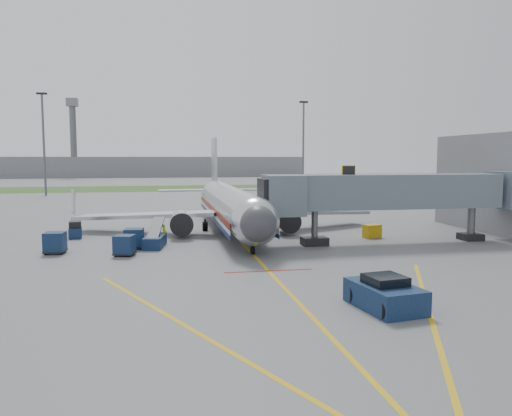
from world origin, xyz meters
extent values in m
plane|color=#565659|center=(0.00, 0.00, 0.00)|extent=(400.00, 400.00, 0.00)
cube|color=#2D4C1E|center=(0.00, 90.00, 0.01)|extent=(300.00, 25.00, 0.01)
cube|color=gold|center=(0.00, -2.00, 0.00)|extent=(0.25, 50.00, 0.01)
cube|color=maroon|center=(0.00, -4.00, 0.00)|extent=(6.00, 0.25, 0.01)
cube|color=gold|center=(-6.00, -14.00, 0.00)|extent=(9.52, 20.04, 0.01)
cube|color=gold|center=(6.00, -14.00, 0.00)|extent=(9.52, 20.04, 0.01)
cylinder|color=silver|center=(0.00, 15.00, 2.70)|extent=(3.80, 28.00, 3.80)
sphere|color=silver|center=(0.00, 1.00, 2.70)|extent=(3.80, 3.80, 3.80)
sphere|color=#38383D|center=(0.00, -0.30, 2.70)|extent=(2.74, 2.74, 2.74)
cube|color=black|center=(0.00, 0.60, 3.25)|extent=(2.20, 1.20, 0.55)
cone|color=silver|center=(0.00, 31.50, 2.70)|extent=(3.80, 5.00, 3.80)
cube|color=#B7BAC1|center=(0.00, 31.00, 6.70)|extent=(0.35, 4.20, 7.00)
cube|color=#B7BAC1|center=(-8.50, 15.00, 1.80)|extent=(15.10, 8.59, 1.13)
cube|color=#B7BAC1|center=(8.50, 15.00, 1.80)|extent=(15.10, 8.59, 1.13)
cylinder|color=silver|center=(-5.20, 12.00, 1.35)|extent=(2.10, 3.60, 2.10)
cylinder|color=silver|center=(5.20, 12.00, 1.35)|extent=(2.10, 3.60, 2.10)
cube|color=maroon|center=(1.92, 15.00, 2.35)|extent=(0.05, 28.00, 0.45)
cube|color=navy|center=(1.92, 15.00, 1.45)|extent=(0.05, 28.00, 0.35)
cylinder|color=black|center=(0.00, 2.00, 0.30)|extent=(0.28, 0.70, 0.70)
cylinder|color=black|center=(-2.60, 15.50, 0.45)|extent=(0.50, 1.00, 1.00)
cylinder|color=black|center=(2.60, 15.50, 0.45)|extent=(0.50, 1.00, 1.00)
cube|color=slate|center=(13.00, 5.00, 4.60)|extent=(20.00, 3.00, 3.00)
cube|color=slate|center=(3.20, 5.00, 4.40)|extent=(3.20, 3.60, 3.40)
cube|color=black|center=(2.00, 5.00, 4.40)|extent=(1.60, 3.00, 2.80)
cube|color=#CD9C0C|center=(9.00, 5.00, 6.40)|extent=(1.20, 0.15, 1.00)
cylinder|color=#595B60|center=(6.00, 5.00, 1.55)|extent=(0.56, 0.56, 3.10)
cube|color=black|center=(6.00, 5.00, 0.35)|extent=(2.20, 1.60, 0.70)
cylinder|color=#595B60|center=(21.00, 5.00, 1.55)|extent=(0.70, 0.70, 3.10)
cube|color=black|center=(21.00, 5.00, 0.30)|extent=(1.80, 1.80, 0.60)
cube|color=slate|center=(25.00, 5.00, 4.60)|extent=(3.00, 4.00, 3.40)
cylinder|color=#595B60|center=(-30.00, 70.00, 10.00)|extent=(0.44, 0.44, 20.00)
cube|color=black|center=(-30.00, 70.00, 20.20)|extent=(2.00, 0.40, 0.40)
cylinder|color=#595B60|center=(25.00, 75.00, 10.00)|extent=(0.44, 0.44, 20.00)
cube|color=black|center=(25.00, 75.00, 20.20)|extent=(2.00, 0.40, 0.40)
cube|color=slate|center=(-10.00, 170.00, 4.00)|extent=(120.00, 14.00, 8.00)
cylinder|color=#595B60|center=(-40.00, 165.00, 14.00)|extent=(2.40, 2.40, 28.00)
cube|color=slate|center=(-40.00, 165.00, 28.50)|extent=(4.00, 4.00, 3.00)
cube|color=#0D213D|center=(4.00, -13.24, 0.62)|extent=(3.07, 4.39, 1.24)
cube|color=black|center=(4.00, -13.24, 1.41)|extent=(2.06, 2.06, 0.56)
cylinder|color=black|center=(3.22, -14.84, 0.45)|extent=(0.38, 0.93, 0.90)
cylinder|color=black|center=(5.23, -14.53, 0.45)|extent=(0.38, 0.93, 0.90)
cylinder|color=black|center=(2.77, -11.94, 0.45)|extent=(0.38, 0.93, 0.90)
cylinder|color=black|center=(4.78, -11.63, 0.45)|extent=(0.38, 0.93, 0.90)
cube|color=#0D213D|center=(-15.11, 13.17, 0.49)|extent=(1.43, 2.37, 0.90)
cube|color=black|center=(-15.11, 13.17, 1.25)|extent=(1.24, 1.55, 0.63)
cylinder|color=black|center=(-15.46, 12.31, 0.22)|extent=(0.25, 0.47, 0.45)
cylinder|color=black|center=(-14.57, 12.42, 0.22)|extent=(0.25, 0.47, 0.45)
cylinder|color=black|center=(-15.66, 13.91, 0.22)|extent=(0.25, 0.47, 0.45)
cylinder|color=black|center=(-14.77, 14.02, 0.22)|extent=(0.25, 0.47, 0.45)
cube|color=#0D213D|center=(-15.35, 5.16, 0.93)|extent=(1.62, 1.62, 1.52)
cube|color=black|center=(-15.35, 5.16, 0.18)|extent=(1.67, 1.67, 0.12)
cylinder|color=black|center=(-15.97, 4.61, 0.14)|extent=(0.23, 0.29, 0.28)
cylinder|color=black|center=(-14.80, 4.53, 0.14)|extent=(0.23, 0.29, 0.28)
cylinder|color=black|center=(-15.90, 5.78, 0.14)|extent=(0.23, 0.29, 0.28)
cylinder|color=black|center=(-14.72, 5.71, 0.14)|extent=(0.23, 0.29, 0.28)
cube|color=#0D213D|center=(-9.87, 3.28, 0.88)|extent=(1.75, 1.75, 1.43)
cube|color=black|center=(-9.87, 3.28, 0.17)|extent=(1.81, 1.81, 0.11)
cylinder|color=black|center=(-10.55, 2.89, 0.13)|extent=(0.26, 0.30, 0.26)
cylinder|color=black|center=(-9.48, 2.60, 0.13)|extent=(0.26, 0.30, 0.26)
cylinder|color=black|center=(-10.26, 3.96, 0.13)|extent=(0.26, 0.30, 0.26)
cylinder|color=black|center=(-9.19, 3.67, 0.13)|extent=(0.26, 0.30, 0.26)
cube|color=#0D213D|center=(-9.31, 6.23, 0.92)|extent=(1.62, 1.62, 1.50)
cube|color=black|center=(-9.31, 6.23, 0.17)|extent=(1.67, 1.67, 0.12)
cylinder|color=black|center=(-9.93, 5.70, 0.14)|extent=(0.23, 0.29, 0.27)
cylinder|color=black|center=(-8.78, 5.60, 0.14)|extent=(0.23, 0.29, 0.27)
cylinder|color=black|center=(-9.84, 6.86, 0.14)|extent=(0.23, 0.29, 0.27)
cylinder|color=black|center=(-8.68, 6.76, 0.14)|extent=(0.23, 0.29, 0.27)
cube|color=#0D213D|center=(-7.62, 6.75, 0.48)|extent=(2.07, 4.05, 0.97)
cube|color=black|center=(-7.54, 7.28, 1.51)|extent=(1.61, 4.43, 1.52)
cylinder|color=black|center=(-8.36, 5.45, 0.30)|extent=(0.32, 0.63, 0.60)
cylinder|color=black|center=(-7.30, 5.29, 0.30)|extent=(0.32, 0.63, 0.60)
cylinder|color=black|center=(-7.94, 8.21, 0.30)|extent=(0.32, 0.63, 0.60)
cylinder|color=black|center=(-6.88, 8.05, 0.30)|extent=(0.32, 0.63, 0.60)
cube|color=#CD9C0C|center=(12.63, 8.00, 0.62)|extent=(1.75, 1.37, 1.24)
cylinder|color=black|center=(12.13, 7.88, 0.15)|extent=(0.27, 0.35, 0.31)
cylinder|color=black|center=(13.14, 8.12, 0.15)|extent=(0.27, 0.35, 0.31)
imported|color=#A1C917|center=(-6.80, 8.34, 0.85)|extent=(0.66, 0.74, 1.70)
camera|label=1|loc=(-6.88, -36.08, 7.55)|focal=35.00mm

